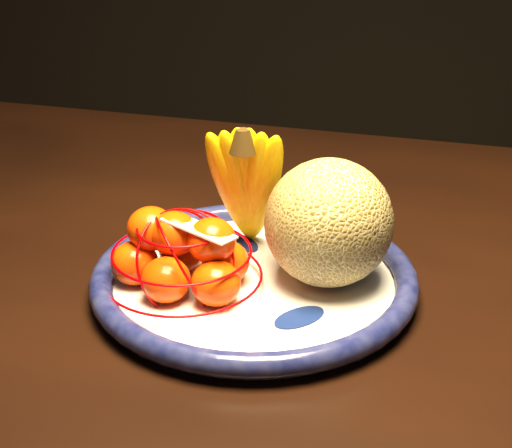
% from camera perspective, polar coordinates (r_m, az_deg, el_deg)
% --- Properties ---
extents(dining_table, '(1.62, 1.06, 0.77)m').
position_cam_1_polar(dining_table, '(0.97, -14.12, -5.28)').
color(dining_table, black).
rests_on(dining_table, ground).
extents(fruit_bowl, '(0.33, 0.33, 0.03)m').
position_cam_1_polar(fruit_bowl, '(0.79, -0.14, -4.03)').
color(fruit_bowl, white).
rests_on(fruit_bowl, dining_table).
extents(cantaloupe, '(0.13, 0.13, 0.13)m').
position_cam_1_polar(cantaloupe, '(0.76, 5.31, 0.10)').
color(cantaloupe, olive).
rests_on(cantaloupe, fruit_bowl).
extents(banana_bunch, '(0.11, 0.10, 0.16)m').
position_cam_1_polar(banana_bunch, '(0.81, -0.63, 3.12)').
color(banana_bunch, yellow).
rests_on(banana_bunch, fruit_bowl).
extents(mandarin_bag, '(0.21, 0.21, 0.10)m').
position_cam_1_polar(mandarin_bag, '(0.77, -5.38, -2.35)').
color(mandarin_bag, '#F74300').
rests_on(mandarin_bag, fruit_bowl).
extents(price_tag, '(0.08, 0.05, 0.01)m').
position_cam_1_polar(price_tag, '(0.74, -4.18, -0.33)').
color(price_tag, white).
rests_on(price_tag, mandarin_bag).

